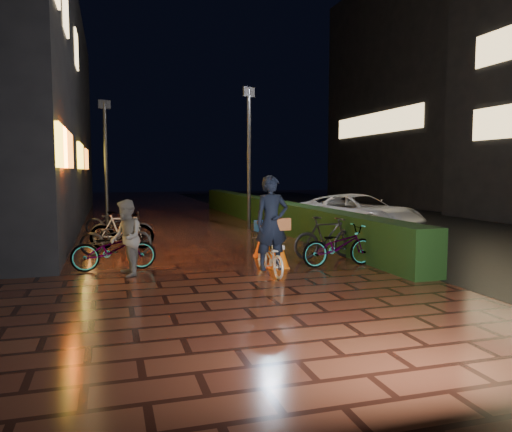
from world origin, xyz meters
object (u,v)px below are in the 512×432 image
object	(u,v)px
cyclist	(271,239)
van	(358,213)
bystander_person	(126,238)
traffic_barrier	(270,246)
cart_assembly	(263,227)

from	to	relation	value
cyclist	van	bearing A→B (deg)	49.45
bystander_person	traffic_barrier	bearing A→B (deg)	94.91
van	cyclist	bearing A→B (deg)	-154.51
van	cyclist	distance (m)	7.82
cyclist	traffic_barrier	xyz separation A→B (m)	(0.44, 1.40, -0.37)
cyclist	traffic_barrier	size ratio (longest dim) A/B	1.07
bystander_person	cyclist	world-z (taller)	cyclist
bystander_person	cart_assembly	xyz separation A→B (m)	(3.74, 2.96, -0.24)
cyclist	traffic_barrier	world-z (taller)	cyclist
van	traffic_barrier	bearing A→B (deg)	-159.56
bystander_person	cyclist	distance (m)	2.86
bystander_person	cart_assembly	world-z (taller)	bystander_person
traffic_barrier	cart_assembly	world-z (taller)	cart_assembly
bystander_person	cart_assembly	size ratio (longest dim) A/B	1.48
bystander_person	van	xyz separation A→B (m)	(7.85, 5.20, -0.12)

